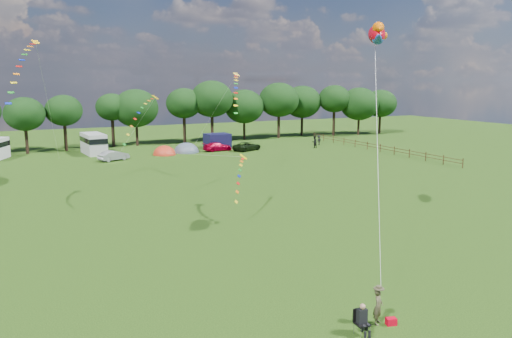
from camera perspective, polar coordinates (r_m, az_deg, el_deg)
name	(u,v)px	position (r m, az deg, el deg)	size (l,w,h in m)	color
ground_plane	(314,256)	(30.29, 6.64, -9.90)	(180.00, 180.00, 0.00)	black
tree_line	(159,105)	(81.73, -11.01, 7.16)	(102.98, 10.98, 10.27)	black
fence	(374,146)	(75.85, 13.30, 2.57)	(0.12, 33.12, 1.20)	#472D19
car_b	(114,156)	(67.32, -15.95, 1.48)	(1.41, 3.77, 1.33)	gray
car_c	(218,147)	(73.87, -4.41, 2.55)	(1.76, 4.19, 1.26)	#A70021
car_d	(247,146)	(74.13, -1.01, 2.62)	(2.14, 4.72, 1.29)	black
campervan_c	(94,143)	(74.21, -18.07, 2.85)	(3.09, 6.16, 2.91)	#B8B8BA
tent_orange	(164,155)	(71.20, -10.42, 1.64)	(3.24, 3.55, 2.54)	red
tent_greyblue	(186,152)	(73.13, -7.95, 1.93)	(3.69, 4.04, 2.75)	#4A5867
awning_navy	(217,141)	(76.94, -4.45, 3.23)	(3.58, 2.91, 2.24)	#121134
kite_flyer	(378,306)	(22.75, 13.78, -15.01)	(0.58, 0.38, 1.58)	#4B452E
camp_chair	(362,316)	(21.72, 11.97, -16.11)	(0.58, 0.58, 1.37)	#99999E
kite_bag	(391,321)	(23.06, 15.19, -16.47)	(0.44, 0.29, 0.31)	red
fish_kite	(377,34)	(33.91, 13.67, 14.76)	(2.51, 3.18, 1.74)	red
streamer_kite_a	(24,61)	(50.54, -24.96, 11.14)	(3.36, 5.49, 5.76)	#FFB30F
streamer_kite_b	(143,111)	(43.54, -12.79, 6.47)	(4.21, 4.71, 3.80)	#DCAD00
streamer_kite_c	(241,170)	(38.74, -1.76, -0.14)	(3.19, 5.08, 2.84)	#E4D704
walker_a	(314,142)	(77.34, 6.68, 3.09)	(0.91, 0.56, 1.87)	black
walker_b	(319,140)	(81.07, 7.19, 3.29)	(1.01, 0.47, 1.57)	black
streamer_kite_d	(236,86)	(54.88, -2.29, 9.43)	(2.75, 5.07, 4.31)	yellow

